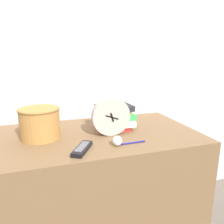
{
  "coord_description": "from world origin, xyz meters",
  "views": [
    {
      "loc": [
        -0.28,
        -0.82,
        1.19
      ],
      "look_at": [
        0.08,
        0.33,
        0.88
      ],
      "focal_mm": 35.0,
      "sensor_mm": 36.0,
      "label": 1
    }
  ],
  "objects_px": {
    "pen": "(132,143)",
    "basket": "(40,122)",
    "crumpled_paper_ball": "(117,141)",
    "tv_remote": "(82,149)",
    "desk_clock": "(111,116)",
    "book_stack": "(114,117)"
  },
  "relations": [
    {
      "from": "crumpled_paper_ball",
      "to": "basket",
      "type": "bearing_deg",
      "value": 147.78
    },
    {
      "from": "desk_clock",
      "to": "tv_remote",
      "type": "height_order",
      "value": "desk_clock"
    },
    {
      "from": "tv_remote",
      "to": "crumpled_paper_ball",
      "type": "xyz_separation_m",
      "value": [
        0.17,
        0.01,
        0.01
      ]
    },
    {
      "from": "desk_clock",
      "to": "pen",
      "type": "height_order",
      "value": "desk_clock"
    },
    {
      "from": "book_stack",
      "to": "basket",
      "type": "height_order",
      "value": "basket"
    },
    {
      "from": "pen",
      "to": "crumpled_paper_ball",
      "type": "bearing_deg",
      "value": -179.48
    },
    {
      "from": "basket",
      "to": "pen",
      "type": "distance_m",
      "value": 0.5
    },
    {
      "from": "crumpled_paper_ball",
      "to": "pen",
      "type": "height_order",
      "value": "crumpled_paper_ball"
    },
    {
      "from": "pen",
      "to": "book_stack",
      "type": "bearing_deg",
      "value": 92.31
    },
    {
      "from": "book_stack",
      "to": "pen",
      "type": "xyz_separation_m",
      "value": [
        0.01,
        -0.25,
        -0.07
      ]
    },
    {
      "from": "crumpled_paper_ball",
      "to": "tv_remote",
      "type": "bearing_deg",
      "value": -177.02
    },
    {
      "from": "tv_remote",
      "to": "pen",
      "type": "relative_size",
      "value": 1.12
    },
    {
      "from": "desk_clock",
      "to": "crumpled_paper_ball",
      "type": "relative_size",
      "value": 4.34
    },
    {
      "from": "crumpled_paper_ball",
      "to": "pen",
      "type": "xyz_separation_m",
      "value": [
        0.08,
        0.0,
        -0.02
      ]
    },
    {
      "from": "basket",
      "to": "crumpled_paper_ball",
      "type": "distance_m",
      "value": 0.43
    },
    {
      "from": "tv_remote",
      "to": "basket",
      "type": "bearing_deg",
      "value": 127.94
    },
    {
      "from": "tv_remote",
      "to": "desk_clock",
      "type": "bearing_deg",
      "value": 40.48
    },
    {
      "from": "crumpled_paper_ball",
      "to": "pen",
      "type": "bearing_deg",
      "value": 0.52
    },
    {
      "from": "crumpled_paper_ball",
      "to": "book_stack",
      "type": "bearing_deg",
      "value": 74.88
    },
    {
      "from": "crumpled_paper_ball",
      "to": "pen",
      "type": "relative_size",
      "value": 0.33
    },
    {
      "from": "basket",
      "to": "tv_remote",
      "type": "height_order",
      "value": "basket"
    },
    {
      "from": "pen",
      "to": "basket",
      "type": "bearing_deg",
      "value": 152.74
    }
  ]
}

